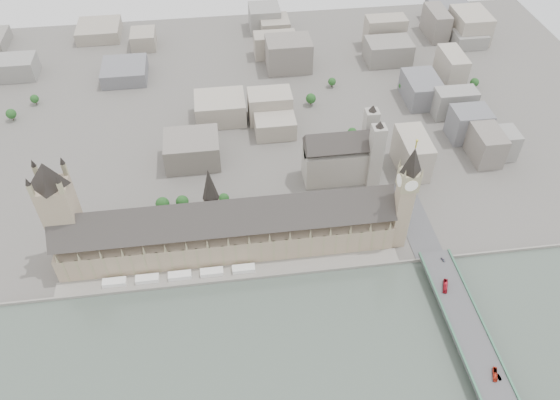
{
  "coord_description": "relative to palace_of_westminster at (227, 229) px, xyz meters",
  "views": [
    {
      "loc": [
        2.29,
        -280.97,
        340.81
      ],
      "look_at": [
        44.58,
        34.68,
        35.3
      ],
      "focal_mm": 35.0,
      "sensor_mm": 36.0,
      "label": 1
    }
  ],
  "objects": [
    {
      "name": "city_skyline_inland",
      "position": [
        0.0,
        225.3,
        -3.71
      ],
      "size": [
        720.0,
        360.0,
        38.0
      ],
      "primitive_type": null,
      "color": "gray",
      "rests_on": "ground"
    },
    {
      "name": "ground",
      "position": [
        0.0,
        -19.7,
        -22.71
      ],
      "size": [
        900.0,
        900.0,
        0.0
      ],
      "primitive_type": "plane",
      "color": "#595651",
      "rests_on": "ground"
    },
    {
      "name": "terrace_tents",
      "position": [
        -40.0,
        -26.7,
        -18.71
      ],
      "size": [
        118.0,
        7.0,
        4.0
      ],
      "color": "white",
      "rests_on": "river_terrace"
    },
    {
      "name": "red_bus_south",
      "position": [
        165.49,
        -142.62,
        -11.04
      ],
      "size": [
        5.92,
        10.33,
        2.83
      ],
      "primitive_type": "imported",
      "rotation": [
        0.0,
        0.0,
        -0.37
      ],
      "color": "red",
      "rests_on": "westminster_bridge"
    },
    {
      "name": "westminster_abbey",
      "position": [
        110.92,
        75.3,
        2.38
      ],
      "size": [
        68.0,
        36.0,
        64.0
      ],
      "color": "#9C998C",
      "rests_on": "ground"
    },
    {
      "name": "elizabeth_tower",
      "position": [
        138.0,
        -11.7,
        35.38
      ],
      "size": [
        17.0,
        17.0,
        107.5
      ],
      "color": "gray",
      "rests_on": "ground"
    },
    {
      "name": "car_approach",
      "position": [
        165.86,
        -43.97,
        -11.83
      ],
      "size": [
        2.85,
        4.63,
        1.25
      ],
      "primitive_type": "imported",
      "rotation": [
        0.0,
        0.0,
        0.27
      ],
      "color": "gray",
      "rests_on": "westminster_bridge"
    },
    {
      "name": "park_trees",
      "position": [
        -10.0,
        40.3,
        -15.21
      ],
      "size": [
        110.0,
        30.0,
        15.0
      ],
      "primitive_type": null,
      "color": "#184419",
      "rests_on": "ground"
    },
    {
      "name": "palace_of_westminster",
      "position": [
        0.0,
        0.0,
        0.0
      ],
      "size": [
        265.0,
        40.73,
        55.44
      ],
      "color": "gray",
      "rests_on": "ground"
    },
    {
      "name": "car_silver",
      "position": [
        167.59,
        -144.54,
        -11.72
      ],
      "size": [
        2.29,
        4.68,
        1.48
      ],
      "primitive_type": "imported",
      "rotation": [
        0.0,
        0.0,
        0.17
      ],
      "color": "gray",
      "rests_on": "westminster_bridge"
    },
    {
      "name": "river_terrace",
      "position": [
        0.0,
        -27.2,
        -21.71
      ],
      "size": [
        270.0,
        15.0,
        2.0
      ],
      "primitive_type": "cube",
      "color": "gray",
      "rests_on": "ground"
    },
    {
      "name": "central_tower",
      "position": [
        -10.0,
        6.3,
        35.21
      ],
      "size": [
        13.0,
        13.0,
        48.0
      ],
      "color": "tan",
      "rests_on": "ground"
    },
    {
      "name": "red_bus_north",
      "position": [
        158.21,
        -69.54,
        -10.76
      ],
      "size": [
        7.24,
        12.38,
        3.4
      ],
      "primitive_type": "imported",
      "rotation": [
        0.0,
        0.0,
        -0.39
      ],
      "color": "#A61220",
      "rests_on": "westminster_bridge"
    },
    {
      "name": "embankment_wall",
      "position": [
        0.0,
        -34.7,
        -21.21
      ],
      "size": [
        600.0,
        1.5,
        3.0
      ],
      "primitive_type": "cube",
      "color": "gray",
      "rests_on": "ground"
    },
    {
      "name": "westminster_bridge",
      "position": [
        162.0,
        -107.2,
        -17.58
      ],
      "size": [
        25.0,
        325.0,
        10.25
      ],
      "primitive_type": "cube",
      "color": "#474749",
      "rests_on": "ground"
    },
    {
      "name": "bridge_parapets",
      "position": [
        162.0,
        -151.7,
        -11.88
      ],
      "size": [
        25.0,
        235.0,
        1.15
      ],
      "primitive_type": null,
      "color": "#36634A",
      "rests_on": "westminster_bridge"
    },
    {
      "name": "victoria_tower",
      "position": [
        -122.0,
        6.3,
        32.5
      ],
      "size": [
        30.0,
        30.0,
        100.0
      ],
      "color": "gray",
      "rests_on": "ground"
    }
  ]
}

